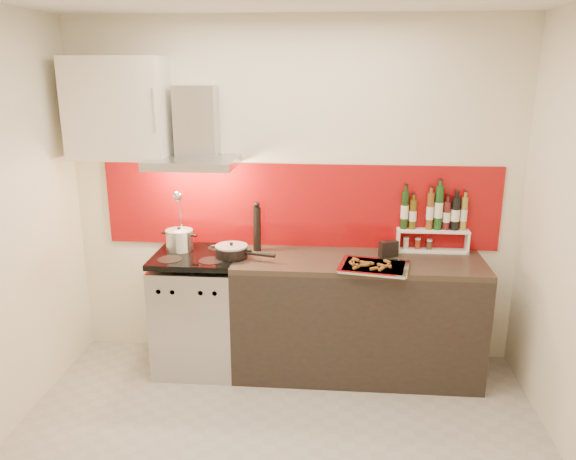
# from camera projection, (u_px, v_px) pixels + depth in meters

# --- Properties ---
(back_wall) EXTENTS (3.40, 0.02, 2.60)m
(back_wall) POSITION_uv_depth(u_px,v_px,m) (293.00, 195.00, 4.27)
(back_wall) COLOR silver
(back_wall) RESTS_ON ground
(backsplash) EXTENTS (3.00, 0.02, 0.64)m
(backsplash) POSITION_uv_depth(u_px,v_px,m) (299.00, 206.00, 4.27)
(backsplash) COLOR maroon
(backsplash) RESTS_ON back_wall
(range_stove) EXTENTS (0.60, 0.60, 0.91)m
(range_stove) POSITION_uv_depth(u_px,v_px,m) (198.00, 312.00, 4.27)
(range_stove) COLOR #B7B7BA
(range_stove) RESTS_ON ground
(counter) EXTENTS (1.80, 0.60, 0.90)m
(counter) POSITION_uv_depth(u_px,v_px,m) (357.00, 316.00, 4.17)
(counter) COLOR black
(counter) RESTS_ON ground
(range_hood) EXTENTS (0.62, 0.50, 0.61)m
(range_hood) POSITION_uv_depth(u_px,v_px,m) (195.00, 138.00, 4.05)
(range_hood) COLOR #B7B7BA
(range_hood) RESTS_ON back_wall
(upper_cabinet) EXTENTS (0.70, 0.35, 0.72)m
(upper_cabinet) POSITION_uv_depth(u_px,v_px,m) (118.00, 108.00, 4.02)
(upper_cabinet) COLOR silver
(upper_cabinet) RESTS_ON back_wall
(stock_pot) EXTENTS (0.21, 0.21, 0.18)m
(stock_pot) POSITION_uv_depth(u_px,v_px,m) (180.00, 240.00, 4.22)
(stock_pot) COLOR #B7B7BA
(stock_pot) RESTS_ON range_stove
(saute_pan) EXTENTS (0.45, 0.24, 0.11)m
(saute_pan) POSITION_uv_depth(u_px,v_px,m) (233.00, 251.00, 4.06)
(saute_pan) COLOR black
(saute_pan) RESTS_ON range_stove
(utensil_jar) EXTENTS (0.10, 0.15, 0.48)m
(utensil_jar) POSITION_uv_depth(u_px,v_px,m) (180.00, 235.00, 4.13)
(utensil_jar) COLOR silver
(utensil_jar) RESTS_ON range_stove
(pepper_mill) EXTENTS (0.06, 0.06, 0.38)m
(pepper_mill) POSITION_uv_depth(u_px,v_px,m) (257.00, 227.00, 4.20)
(pepper_mill) COLOR black
(pepper_mill) RESTS_ON counter
(step_shelf) EXTENTS (0.53, 0.14, 0.50)m
(step_shelf) POSITION_uv_depth(u_px,v_px,m) (434.00, 222.00, 4.17)
(step_shelf) COLOR white
(step_shelf) RESTS_ON counter
(caddy_box) EXTENTS (0.15, 0.11, 0.12)m
(caddy_box) POSITION_uv_depth(u_px,v_px,m) (389.00, 249.00, 4.08)
(caddy_box) COLOR black
(caddy_box) RESTS_ON counter
(baking_tray) EXTENTS (0.52, 0.44, 0.03)m
(baking_tray) POSITION_uv_depth(u_px,v_px,m) (374.00, 266.00, 3.85)
(baking_tray) COLOR silver
(baking_tray) RESTS_ON counter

